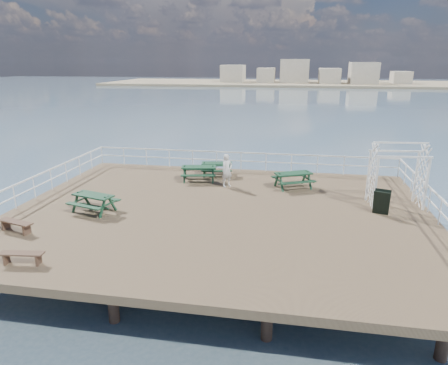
% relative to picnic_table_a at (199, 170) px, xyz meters
% --- Properties ---
extents(ground, '(18.00, 14.00, 0.30)m').
position_rel_picnic_table_a_xyz_m(ground, '(1.95, -4.28, -0.72)').
color(ground, brown).
rests_on(ground, ground).
extents(sea_backdrop, '(300.00, 300.00, 9.20)m').
position_rel_picnic_table_a_xyz_m(sea_backdrop, '(14.49, 129.79, -1.08)').
color(sea_backdrop, '#476277').
rests_on(sea_backdrop, ground).
extents(railing, '(17.77, 13.76, 1.10)m').
position_rel_picnic_table_a_xyz_m(railing, '(1.88, -1.71, 0.30)').
color(railing, silver).
rests_on(railing, ground).
extents(picnic_table_a, '(2.07, 1.79, 0.89)m').
position_rel_picnic_table_a_xyz_m(picnic_table_a, '(0.00, 0.00, 0.00)').
color(picnic_table_a, '#12311D').
rests_on(picnic_table_a, ground).
extents(picnic_table_b, '(1.91, 1.64, 0.83)m').
position_rel_picnic_table_a_xyz_m(picnic_table_b, '(0.77, 1.16, -0.04)').
color(picnic_table_b, '#12311D').
rests_on(picnic_table_b, ground).
extents(picnic_table_c, '(2.31, 2.14, 0.90)m').
position_rel_picnic_table_a_xyz_m(picnic_table_c, '(5.04, -0.42, 0.01)').
color(picnic_table_c, '#12311D').
rests_on(picnic_table_c, ground).
extents(picnic_table_d, '(2.11, 1.87, 0.87)m').
position_rel_picnic_table_a_xyz_m(picnic_table_d, '(-3.36, -5.33, -0.01)').
color(picnic_table_d, '#12311D').
rests_on(picnic_table_d, ground).
extents(flat_bench_near, '(1.43, 0.51, 0.40)m').
position_rel_picnic_table_a_xyz_m(flat_bench_near, '(-3.37, -10.08, -0.27)').
color(flat_bench_near, '#4E3828').
rests_on(flat_bench_near, ground).
extents(flat_bench_far, '(1.55, 0.73, 0.43)m').
position_rel_picnic_table_a_xyz_m(flat_bench_far, '(-5.24, -7.86, -0.25)').
color(flat_bench_far, '#4E3828').
rests_on(flat_bench_far, ground).
extents(trellis_arbor, '(2.43, 1.47, 2.88)m').
position_rel_picnic_table_a_xyz_m(trellis_arbor, '(9.55, -2.20, 0.71)').
color(trellis_arbor, silver).
rests_on(trellis_arbor, ground).
extents(sandwich_board, '(0.77, 0.66, 1.07)m').
position_rel_picnic_table_a_xyz_m(sandwich_board, '(8.75, -3.49, -0.05)').
color(sandwich_board, black).
rests_on(sandwich_board, ground).
extents(person, '(0.73, 0.73, 1.70)m').
position_rel_picnic_table_a_xyz_m(person, '(1.68, -0.79, 0.28)').
color(person, silver).
rests_on(person, ground).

